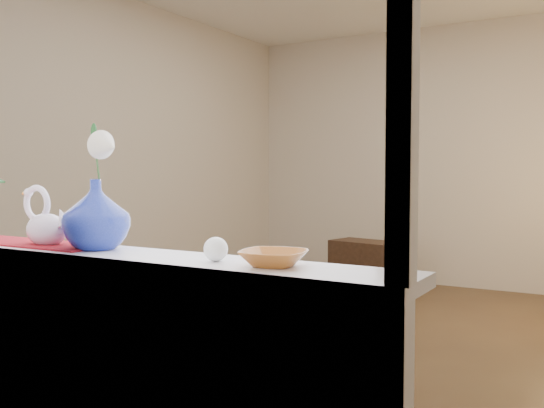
% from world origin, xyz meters
% --- Properties ---
extents(ground, '(5.00, 5.00, 0.00)m').
position_xyz_m(ground, '(0.00, 0.00, 0.00)').
color(ground, '#3C2818').
rests_on(ground, ground).
extents(wall_back, '(4.50, 0.10, 2.70)m').
position_xyz_m(wall_back, '(0.00, 2.50, 1.35)').
color(wall_back, beige).
rests_on(wall_back, ground).
extents(wall_front, '(4.50, 0.10, 2.70)m').
position_xyz_m(wall_front, '(0.00, -2.50, 1.35)').
color(wall_front, beige).
rests_on(wall_front, ground).
extents(wall_left, '(0.10, 5.00, 2.70)m').
position_xyz_m(wall_left, '(-2.25, 0.00, 1.35)').
color(wall_left, beige).
rests_on(wall_left, ground).
extents(window_apron, '(2.20, 0.08, 0.88)m').
position_xyz_m(window_apron, '(0.00, -2.46, 0.44)').
color(window_apron, white).
rests_on(window_apron, ground).
extents(windowsill, '(2.20, 0.26, 0.04)m').
position_xyz_m(windowsill, '(0.00, -2.37, 0.90)').
color(windowsill, white).
rests_on(windowsill, window_apron).
extents(window_frame, '(2.22, 0.06, 1.60)m').
position_xyz_m(window_frame, '(0.00, -2.47, 1.70)').
color(window_frame, white).
rests_on(window_frame, windowsill).
extents(runner, '(0.70, 0.20, 0.01)m').
position_xyz_m(runner, '(-0.38, -2.37, 0.92)').
color(runner, maroon).
rests_on(runner, windowsill).
extents(swan, '(0.26, 0.16, 0.20)m').
position_xyz_m(swan, '(-0.27, -2.37, 1.02)').
color(swan, white).
rests_on(swan, windowsill).
extents(blue_vase, '(0.28, 0.28, 0.28)m').
position_xyz_m(blue_vase, '(-0.03, -2.36, 1.06)').
color(blue_vase, navy).
rests_on(blue_vase, windowsill).
extents(lily, '(0.15, 0.09, 0.21)m').
position_xyz_m(lily, '(-0.03, -2.36, 1.30)').
color(lily, beige).
rests_on(lily, blue_vase).
extents(paperweight, '(0.08, 0.08, 0.07)m').
position_xyz_m(paperweight, '(0.48, -2.38, 0.96)').
color(paperweight, white).
rests_on(paperweight, windowsill).
extents(amber_dish, '(0.18, 0.18, 0.04)m').
position_xyz_m(amber_dish, '(0.68, -2.37, 0.94)').
color(amber_dish, '#AE6527').
rests_on(amber_dish, windowsill).
extents(side_table, '(0.77, 0.50, 0.53)m').
position_xyz_m(side_table, '(-0.56, 1.52, 0.27)').
color(side_table, black).
rests_on(side_table, ground).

